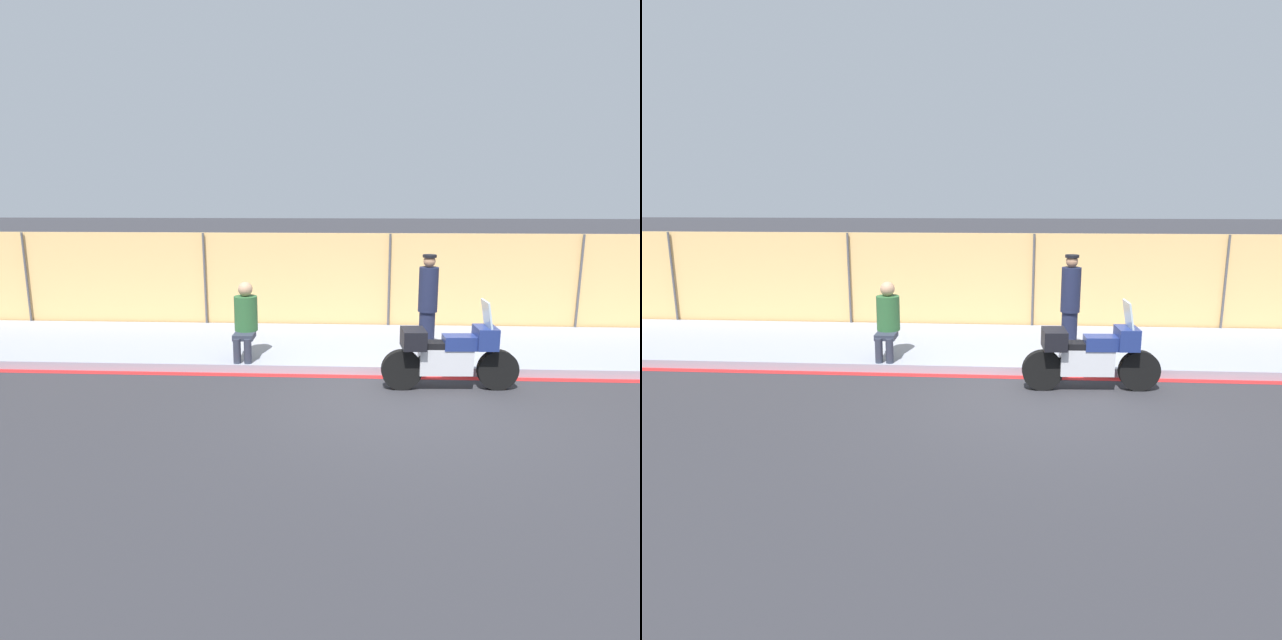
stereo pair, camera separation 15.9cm
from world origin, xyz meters
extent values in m
plane|color=#2D2D33|center=(0.00, 0.00, 0.00)|extent=(120.00, 120.00, 0.00)
cube|color=#8E93A3|center=(0.00, 2.83, 0.07)|extent=(30.81, 3.21, 0.15)
cube|color=red|center=(0.00, 1.13, 0.00)|extent=(30.81, 0.18, 0.01)
cube|color=#E5B26B|center=(0.00, 4.52, 1.10)|extent=(29.27, 0.08, 2.20)
cylinder|color=#4C4C51|center=(-8.29, 4.42, 1.10)|extent=(0.05, 0.05, 2.20)
cylinder|color=#4C4C51|center=(-4.15, 4.42, 1.10)|extent=(0.05, 0.05, 2.20)
cylinder|color=#4C4C51|center=(0.00, 4.42, 1.10)|extent=(0.05, 0.05, 2.20)
cylinder|color=#4C4C51|center=(4.15, 4.42, 1.10)|extent=(0.05, 0.05, 2.20)
cylinder|color=black|center=(1.49, 0.62, 0.32)|extent=(0.65, 0.17, 0.65)
cylinder|color=black|center=(-0.04, 0.54, 0.32)|extent=(0.65, 0.17, 0.65)
cube|color=silver|center=(0.65, 0.58, 0.47)|extent=(0.85, 0.32, 0.43)
cube|color=navy|center=(0.86, 0.59, 0.78)|extent=(0.53, 0.33, 0.22)
cube|color=black|center=(0.56, 0.57, 0.74)|extent=(0.61, 0.31, 0.10)
cube|color=navy|center=(1.26, 0.60, 0.86)|extent=(0.34, 0.49, 0.34)
cube|color=silver|center=(1.26, 0.60, 1.24)|extent=(0.12, 0.42, 0.42)
cube|color=black|center=(0.13, 0.55, 0.84)|extent=(0.38, 0.52, 0.30)
cylinder|color=#191E38|center=(0.54, 2.08, 0.55)|extent=(0.29, 0.29, 0.81)
cylinder|color=#191E38|center=(0.54, 2.08, 1.36)|extent=(0.35, 0.35, 0.81)
sphere|color=#A37556|center=(0.54, 2.08, 1.88)|extent=(0.22, 0.22, 0.22)
cylinder|color=black|center=(0.54, 2.08, 1.97)|extent=(0.25, 0.25, 0.05)
cylinder|color=#2D3342|center=(-2.84, 1.33, 0.37)|extent=(0.13, 0.13, 0.44)
cylinder|color=#2D3342|center=(-2.65, 1.33, 0.37)|extent=(0.13, 0.13, 0.44)
cube|color=#2D3342|center=(-2.74, 1.55, 0.59)|extent=(0.36, 0.44, 0.10)
cylinder|color=#2D6033|center=(-2.74, 1.78, 0.95)|extent=(0.42, 0.42, 0.62)
sphere|color=tan|center=(-2.74, 1.78, 1.39)|extent=(0.26, 0.26, 0.26)
camera|label=1|loc=(-0.89, -8.18, 3.09)|focal=32.00mm
camera|label=2|loc=(-0.73, -8.17, 3.09)|focal=32.00mm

